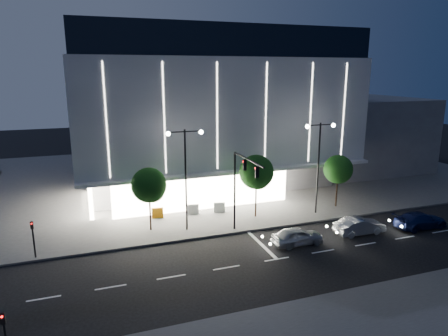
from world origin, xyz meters
TOP-DOWN VIEW (x-y plane):
  - ground at (0.00, 0.00)m, footprint 160.00×160.00m
  - sidewalk_museum at (5.00, 24.00)m, footprint 70.00×40.00m
  - sidewalk_near at (5.00, -12.00)m, footprint 70.00×10.00m
  - museum at (2.98, 22.31)m, footprint 30.00×25.80m
  - annex_building at (26.00, 24.00)m, footprint 16.00×20.00m
  - traffic_mast at (1.00, 3.34)m, footprint 0.33×5.89m
  - street_lamp_west at (-3.00, 6.00)m, footprint 3.16×0.36m
  - street_lamp_east at (10.00, 6.00)m, footprint 3.16×0.36m
  - ped_signal_far at (-15.00, 4.50)m, footprint 0.22×0.24m
  - ped_signal_near at (-15.00, -7.50)m, footprint 0.22×0.24m
  - tree_left at (-5.97, 7.02)m, footprint 3.02×3.02m
  - tree_mid at (4.03, 7.02)m, footprint 3.25×3.25m
  - tree_right at (13.03, 7.02)m, footprint 2.91×2.91m
  - car_lead at (4.72, 0.30)m, footprint 4.27×1.74m
  - car_second at (10.88, 0.46)m, footprint 4.47×1.57m
  - car_third at (16.86, -0.20)m, footprint 5.00×2.06m
  - barrier_a at (-4.93, 9.68)m, footprint 1.13×0.42m
  - barrier_b at (-1.49, 9.56)m, footprint 1.12×0.41m
  - barrier_d at (1.10, 9.24)m, footprint 1.13×0.52m

SIDE VIEW (x-z plane):
  - ground at x=0.00m, z-range 0.00..0.00m
  - sidewalk_museum at x=5.00m, z-range 0.00..0.15m
  - sidewalk_near at x=5.00m, z-range 0.00..0.15m
  - barrier_a at x=-4.93m, z-range 0.15..1.15m
  - barrier_b at x=-1.49m, z-range 0.15..1.15m
  - barrier_d at x=1.10m, z-range 0.15..1.15m
  - car_third at x=16.86m, z-range 0.00..1.45m
  - car_lead at x=4.72m, z-range 0.00..1.45m
  - car_second at x=10.88m, z-range 0.00..1.47m
  - ped_signal_far at x=-15.00m, z-range 0.39..3.39m
  - ped_signal_near at x=-15.00m, z-range 0.39..3.39m
  - tree_right at x=13.03m, z-range 1.13..6.64m
  - tree_left at x=-5.97m, z-range 1.17..6.90m
  - tree_mid at x=4.03m, z-range 1.26..7.41m
  - annex_building at x=26.00m, z-range 0.00..10.00m
  - traffic_mast at x=1.00m, z-range 1.49..8.56m
  - street_lamp_west at x=-3.00m, z-range 1.46..10.46m
  - street_lamp_east at x=10.00m, z-range 1.46..10.46m
  - museum at x=2.98m, z-range 0.27..18.27m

